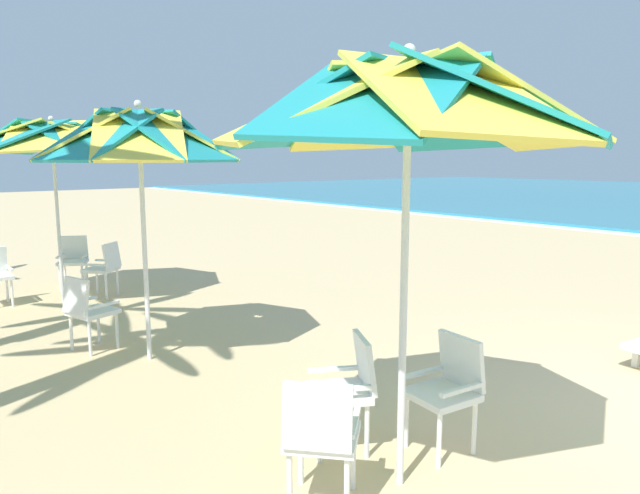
{
  "coord_description": "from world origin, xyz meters",
  "views": [
    {
      "loc": [
        1.66,
        -5.16,
        2.17
      ],
      "look_at": [
        -4.25,
        -0.36,
        1.0
      ],
      "focal_mm": 32.45,
      "sensor_mm": 36.0,
      "label": 1
    }
  ],
  "objects": [
    {
      "name": "beach_umbrella_0",
      "position": [
        -0.8,
        -2.47,
        2.47
      ],
      "size": [
        2.47,
        2.47,
        2.85
      ],
      "color": "silver",
      "rests_on": "ground"
    },
    {
      "name": "plastic_chair_0",
      "position": [
        -1.4,
        -2.41,
        0.5
      ],
      "size": [
        0.6,
        0.62,
        0.87
      ],
      "color": "white",
      "rests_on": "ground"
    },
    {
      "name": "plastic_chair_1",
      "position": [
        -0.93,
        -3.05,
        0.5
      ],
      "size": [
        0.63,
        0.63,
        0.87
      ],
      "color": "white",
      "rests_on": "ground"
    },
    {
      "name": "plastic_chair_2",
      "position": [
        -0.91,
        -1.84,
        0.5
      ],
      "size": [
        0.49,
        0.52,
        0.87
      ],
      "color": "white",
      "rests_on": "ground"
    },
    {
      "name": "beach_umbrella_1",
      "position": [
        -4.21,
        -2.8,
        2.36
      ],
      "size": [
        2.12,
        2.12,
        2.76
      ],
      "color": "silver",
      "rests_on": "ground"
    },
    {
      "name": "plastic_chair_3",
      "position": [
        -4.9,
        -3.21,
        0.5
      ],
      "size": [
        0.55,
        0.57,
        0.87
      ],
      "color": "white",
      "rests_on": "ground"
    },
    {
      "name": "beach_umbrella_2",
      "position": [
        -7.49,
        -2.79,
        2.45
      ],
      "size": [
        2.64,
        2.64,
        2.78
      ],
      "color": "silver",
      "rests_on": "ground"
    },
    {
      "name": "plastic_chair_4",
      "position": [
        -7.39,
        -2.17,
        0.5
      ],
      "size": [
        0.63,
        0.63,
        0.87
      ],
      "color": "white",
      "rests_on": "ground"
    },
    {
      "name": "plastic_chair_5",
      "position": [
        -8.44,
        -2.34,
        0.5
      ],
      "size": [
        0.61,
        0.6,
        0.87
      ],
      "color": "white",
      "rests_on": "ground"
    }
  ]
}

